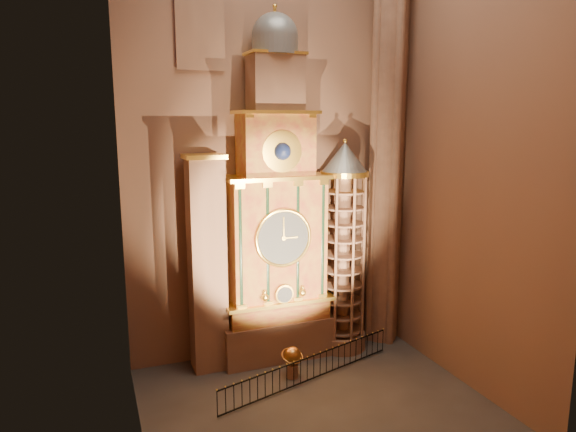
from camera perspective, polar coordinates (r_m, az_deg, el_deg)
name	(u,v)px	position (r m, az deg, el deg)	size (l,w,h in m)	color
floor	(317,405)	(22.79, 3.27, -20.27)	(14.00, 14.00, 0.00)	#383330
wall_back	(268,135)	(25.15, -2.20, 9.02)	(22.00, 22.00, 0.00)	#90654D
wall_left	(127,141)	(17.82, -17.49, 7.91)	(22.00, 22.00, 0.00)	#90654D
wall_right	(470,137)	(23.40, 19.54, 8.31)	(22.00, 22.00, 0.00)	#90654D
astronomical_clock	(276,226)	(24.68, -1.34, -1.12)	(5.60, 2.41, 16.70)	#8C634C
portrait_tower	(207,264)	(24.15, -8.98, -5.25)	(1.80, 1.60, 10.20)	#8C634C
stair_turret	(343,249)	(26.14, 6.12, -3.69)	(2.50, 2.50, 10.80)	#8C634C
gothic_pier	(388,134)	(26.90, 11.05, 8.93)	(2.04, 2.04, 22.00)	#8C634C
stained_glass_window	(199,9)	(24.68, -9.81, 21.69)	(2.20, 0.14, 5.20)	navy
celestial_globe	(292,359)	(24.45, 0.48, -15.64)	(1.20, 1.15, 1.47)	#8C634C
iron_railing	(311,368)	(24.25, 2.52, -16.55)	(9.32, 2.87, 1.16)	black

